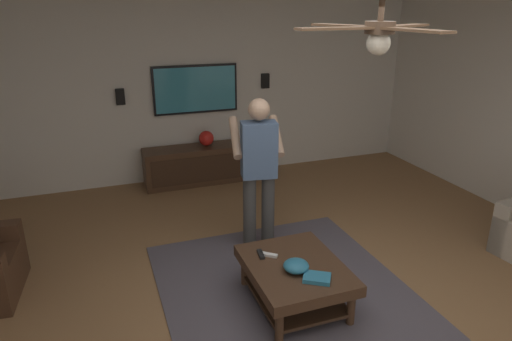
# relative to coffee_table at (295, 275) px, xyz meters

# --- Properties ---
(ground_plane) EXTENTS (8.87, 8.87, 0.00)m
(ground_plane) POSITION_rel_coffee_table_xyz_m (-0.24, -0.08, -0.30)
(ground_plane) COLOR olive
(wall_back_tv) EXTENTS (0.10, 6.86, 2.67)m
(wall_back_tv) POSITION_rel_coffee_table_xyz_m (3.50, -0.08, 1.04)
(wall_back_tv) COLOR silver
(wall_back_tv) RESTS_ON ground
(area_rug) EXTENTS (2.46, 2.23, 0.01)m
(area_rug) POSITION_rel_coffee_table_xyz_m (0.20, 0.00, -0.29)
(area_rug) COLOR #514C56
(area_rug) RESTS_ON ground
(coffee_table) EXTENTS (1.00, 0.80, 0.40)m
(coffee_table) POSITION_rel_coffee_table_xyz_m (0.00, 0.00, 0.00)
(coffee_table) COLOR #422B1C
(coffee_table) RESTS_ON ground
(media_console) EXTENTS (0.45, 1.70, 0.55)m
(media_console) POSITION_rel_coffee_table_xyz_m (3.17, 0.05, -0.02)
(media_console) COLOR #422B1C
(media_console) RESTS_ON ground
(tv) EXTENTS (0.05, 1.24, 0.70)m
(tv) POSITION_rel_coffee_table_xyz_m (3.41, 0.05, 1.05)
(tv) COLOR black
(person_standing) EXTENTS (0.60, 0.61, 1.64)m
(person_standing) POSITION_rel_coffee_table_xyz_m (1.09, -0.07, 0.64)
(person_standing) COLOR #3F3F3F
(person_standing) RESTS_ON ground
(bowl) EXTENTS (0.22, 0.22, 0.10)m
(bowl) POSITION_rel_coffee_table_xyz_m (-0.10, 0.04, 0.15)
(bowl) COLOR teal
(bowl) RESTS_ON coffee_table
(remote_white) EXTENTS (0.13, 0.14, 0.02)m
(remote_white) POSITION_rel_coffee_table_xyz_m (0.20, 0.16, 0.12)
(remote_white) COLOR white
(remote_white) RESTS_ON coffee_table
(remote_black) EXTENTS (0.15, 0.06, 0.02)m
(remote_black) POSITION_rel_coffee_table_xyz_m (0.24, 0.23, 0.12)
(remote_black) COLOR black
(remote_black) RESTS_ON coffee_table
(book) EXTENTS (0.25, 0.27, 0.04)m
(book) POSITION_rel_coffee_table_xyz_m (-0.28, -0.07, 0.12)
(book) COLOR teal
(book) RESTS_ON coffee_table
(vase_round) EXTENTS (0.22, 0.22, 0.22)m
(vase_round) POSITION_rel_coffee_table_xyz_m (3.20, -0.03, 0.36)
(vase_round) COLOR red
(vase_round) RESTS_ON media_console
(wall_speaker_left) EXTENTS (0.06, 0.12, 0.22)m
(wall_speaker_left) POSITION_rel_coffee_table_xyz_m (3.42, -1.04, 1.11)
(wall_speaker_left) COLOR black
(wall_speaker_right) EXTENTS (0.06, 0.12, 0.22)m
(wall_speaker_right) POSITION_rel_coffee_table_xyz_m (3.42, 1.11, 1.01)
(wall_speaker_right) COLOR black
(ceiling_fan) EXTENTS (1.19, 1.17, 0.46)m
(ceiling_fan) POSITION_rel_coffee_table_xyz_m (-0.41, -0.34, 2.04)
(ceiling_fan) COLOR #4C3828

